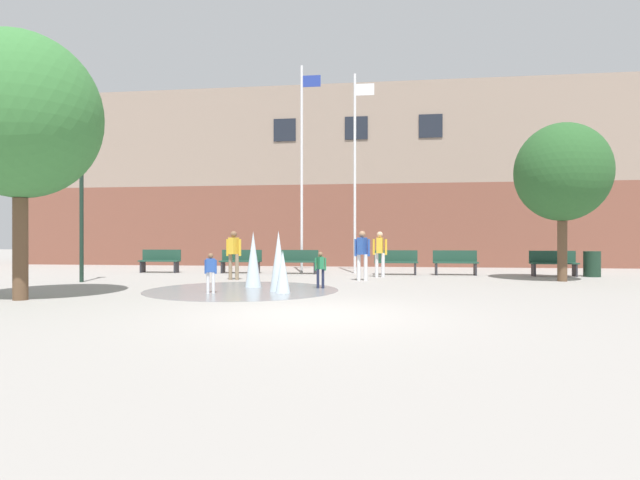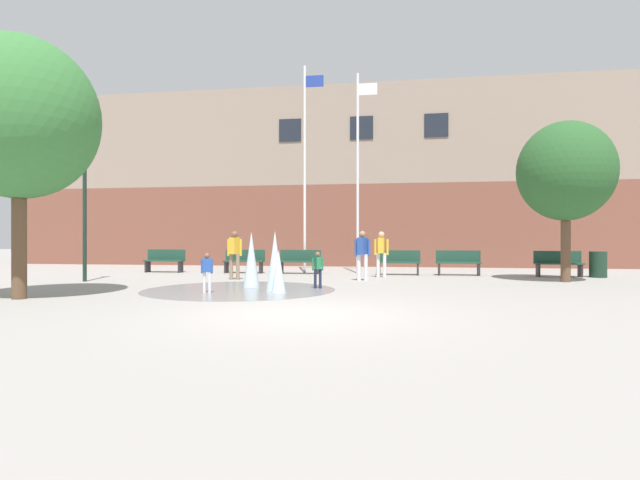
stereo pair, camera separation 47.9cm
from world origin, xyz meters
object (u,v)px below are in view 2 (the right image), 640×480
Objects in this scene: adult_watching at (362,251)px; street_tree_near_building at (566,172)px; park_bench_far_right at (558,263)px; trash_can at (598,264)px; park_bench_center at (399,262)px; teen_by_trashcan at (381,250)px; child_with_pink_shirt at (207,270)px; lamp_post_left_lane at (85,197)px; adult_near_bench at (235,251)px; park_bench_left_of_flagpoles at (244,261)px; park_bench_under_left_flagpole at (300,261)px; child_running at (318,267)px; flagpole_right at (358,167)px; street_tree_foreground at (19,118)px; park_bench_under_right_flagpole at (458,262)px; flagpole_left at (305,163)px; park_bench_far_left at (165,260)px.

adult_watching is 6.76m from street_tree_near_building.
trash_can is at bearing -4.42° from park_bench_far_right.
park_bench_center and park_bench_far_right have the same top height.
teen_by_trashcan is at bearing -168.31° from park_bench_far_right.
lamp_post_left_lane is at bearing 134.26° from child_with_pink_shirt.
adult_watching is at bearing 110.79° from adult_near_bench.
park_bench_left_of_flagpoles is 1.00× the size of park_bench_far_right.
park_bench_under_left_flagpole is at bearing 67.33° from adult_watching.
lamp_post_left_lane is at bearing -129.74° from park_bench_left_of_flagpoles.
flagpole_right reaches higher than child_running.
street_tree_near_building is (13.45, 6.54, -0.59)m from street_tree_foreground.
child_with_pink_shirt is 7.01m from teen_by_trashcan.
park_bench_under_right_flagpole is 0.39× the size of lamp_post_left_lane.
park_bench_under_left_flagpole is 1.78× the size of trash_can.
child_with_pink_shirt is at bearing -87.38° from child_running.
flagpole_left is (-5.80, 0.54, 3.85)m from park_bench_under_right_flagpole.
park_bench_center is at bearing 3.07° from adult_watching.
flagpole_right reaches higher than park_bench_under_left_flagpole.
park_bench_far_right is 1.01× the size of adult_near_bench.
park_bench_far_left is 1.00× the size of park_bench_under_right_flagpole.
park_bench_under_right_flagpole is at bearing 0.34° from park_bench_far_left.
child_with_pink_shirt is at bearing -56.97° from park_bench_far_left.
child_running is (-2.15, -5.47, 0.10)m from park_bench_center.
street_tree_near_building is (-0.45, -2.22, 2.94)m from park_bench_far_right.
park_bench_far_left is at bearing 179.83° from park_bench_center.
flagpole_left is at bearing 12.95° from park_bench_left_of_flagpoles.
park_bench_far_left and park_bench_under_right_flagpole have the same top height.
park_bench_left_of_flagpoles is at bearing 178.88° from trash_can.
street_tree_near_building reaches higher than teen_by_trashcan.
child_running is (3.83, -5.57, 0.10)m from park_bench_left_of_flagpoles.
park_bench_far_left is 16.09m from trash_can.
street_tree_near_building is (2.95, -2.37, 2.94)m from park_bench_under_right_flagpole.
park_bench_far_left is 1.78× the size of trash_can.
park_bench_under_left_flagpole is 10.58m from trash_can.
park_bench_far_right is 16.06m from lamp_post_left_lane.
child_running is (2.51, 1.56, 0.00)m from child_with_pink_shirt.
park_bench_far_left is 14.82m from park_bench_far_right.
street_tree_near_building is at bearing -23.91° from park_bench_center.
street_tree_near_building reaches higher than park_bench_left_of_flagpoles.
adult_near_bench reaches higher than park_bench_under_right_flagpole.
flagpole_left is (-3.05, 1.97, 3.40)m from teen_by_trashcan.
child_running is at bearing -73.91° from park_bench_under_left_flagpole.
adult_near_bench is at bearing -77.89° from park_bench_left_of_flagpoles.
park_bench_under_left_flagpole is 5.91m from park_bench_under_right_flagpole.
park_bench_under_right_flagpole is 8.12m from adult_near_bench.
street_tree_foreground is at bearing -125.71° from flagpole_right.
park_bench_under_left_flagpole is 1.00× the size of park_bench_center.
child_with_pink_shirt is at bearing -145.73° from park_bench_far_right.
adult_near_bench is at bearing -116.71° from park_bench_under_left_flagpole.
park_bench_far_left is at bearing -156.96° from child_running.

